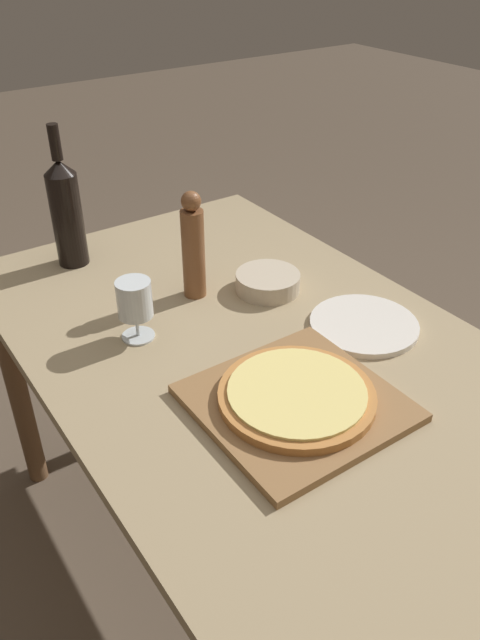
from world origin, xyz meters
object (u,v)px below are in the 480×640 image
object	(u,v)px
small_bowl	(268,282)
wine_bottle	(66,211)
wine_glass	(135,301)
pepper_mill	(195,247)
pizza	(297,395)

from	to	relation	value
small_bowl	wine_bottle	bearing A→B (deg)	129.69
wine_bottle	wine_glass	distance (m)	0.42
pepper_mill	small_bowl	world-z (taller)	pepper_mill
wine_glass	small_bowl	distance (m)	0.37
pizza	pepper_mill	world-z (taller)	pepper_mill
pizza	small_bowl	size ratio (longest dim) A/B	1.88
small_bowl	pizza	bearing A→B (deg)	-119.54
wine_glass	pizza	bearing A→B (deg)	-69.48
pizza	wine_bottle	world-z (taller)	wine_bottle
pizza	pepper_mill	distance (m)	0.48
wine_glass	small_bowl	world-z (taller)	wine_glass
small_bowl	pepper_mill	bearing A→B (deg)	151.31
pizza	pepper_mill	size ratio (longest dim) A/B	1.12
pepper_mill	small_bowl	distance (m)	0.21
wine_bottle	pepper_mill	distance (m)	0.38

